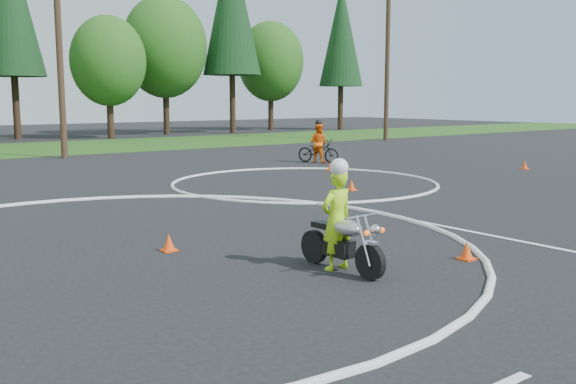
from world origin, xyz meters
TOP-DOWN VIEW (x-y plane):
  - ground at (0.00, 0.00)m, footprint 120.00×120.00m
  - course_markings at (2.17, 4.35)m, footprint 19.05×19.05m
  - primary_motorcycle at (2.09, -0.25)m, footprint 0.61×1.74m
  - rider_primary_grp at (2.09, -0.11)m, footprint 0.57×0.38m
  - rider_second_grp at (12.44, 12.61)m, footprint 1.29×1.91m
  - traffic_cones at (4.52, 3.26)m, footprint 23.66×13.34m
  - treeline at (14.78, 34.61)m, footprint 38.20×8.10m
  - utility_poles at (5.00, 21.00)m, footprint 41.60×1.12m

SIDE VIEW (x-z plane):
  - ground at x=0.00m, z-range 0.00..0.00m
  - course_markings at x=2.17m, z-range -0.05..0.07m
  - traffic_cones at x=4.52m, z-range -0.01..0.29m
  - primary_motorcycle at x=2.09m, z-range -0.01..0.90m
  - rider_second_grp at x=12.44m, z-range -0.26..1.48m
  - rider_primary_grp at x=2.09m, z-range -0.03..1.66m
  - utility_poles at x=5.00m, z-range 0.20..10.20m
  - treeline at x=14.78m, z-range -0.64..13.88m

